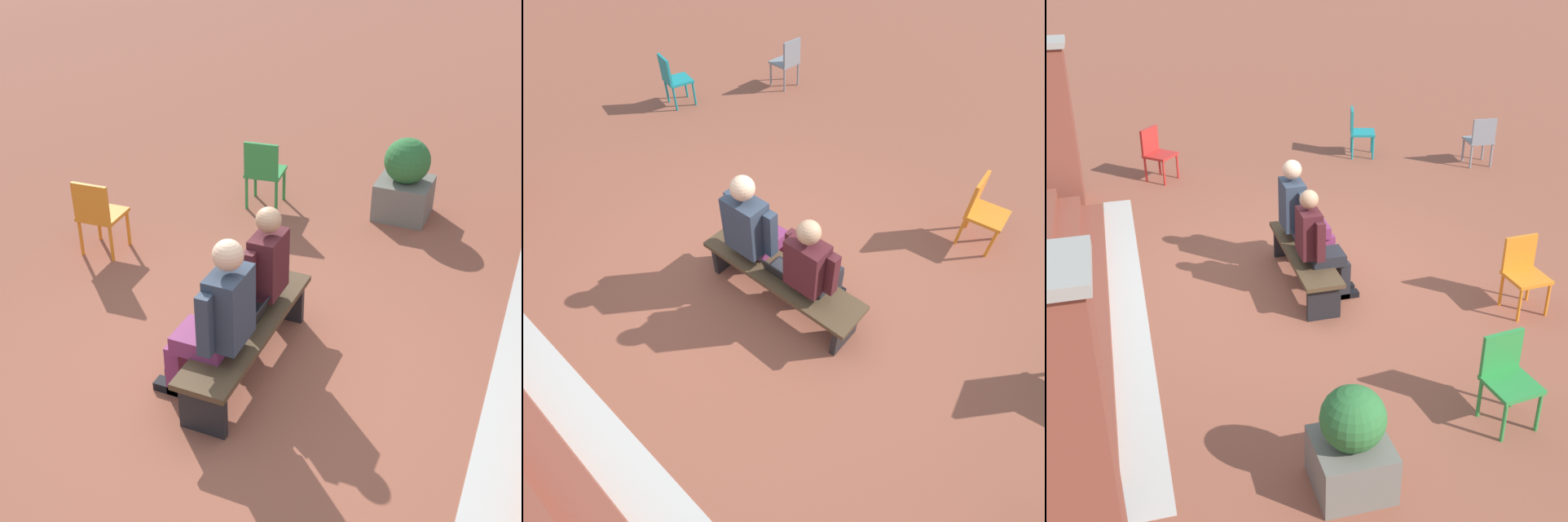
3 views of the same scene
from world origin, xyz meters
TOP-DOWN VIEW (x-y plane):
  - ground_plane at (0.00, 0.00)m, footprint 60.00×60.00m
  - concrete_strip at (-0.12, 2.01)m, footprint 6.43×0.40m
  - bench at (-0.12, -0.06)m, footprint 1.80×0.44m
  - person_student at (-0.46, -0.13)m, footprint 0.54×0.68m
  - person_adult at (0.28, -0.13)m, footprint 0.59×0.75m
  - laptop at (-0.14, -0.05)m, footprint 0.32×0.29m
  - plastic_chair_far_left at (-1.27, -2.26)m, footprint 0.45×0.45m
  - plastic_chair_near_bench_left at (-2.96, -1.13)m, footprint 0.47×0.47m
  - planter at (-3.39, 0.44)m, footprint 0.60×0.60m

SIDE VIEW (x-z plane):
  - ground_plane at x=0.00m, z-range 0.00..0.00m
  - concrete_strip at x=-0.12m, z-range 0.00..0.01m
  - bench at x=-0.12m, z-range 0.13..0.58m
  - planter at x=-3.39m, z-range -0.03..0.91m
  - plastic_chair_far_left at x=-1.27m, z-range 0.06..0.90m
  - plastic_chair_near_bench_left at x=-2.96m, z-range 0.06..0.90m
  - laptop at x=-0.14m, z-range 0.39..0.61m
  - person_student at x=-0.46m, z-range 0.05..1.39m
  - person_adult at x=0.28m, z-range 0.04..1.47m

